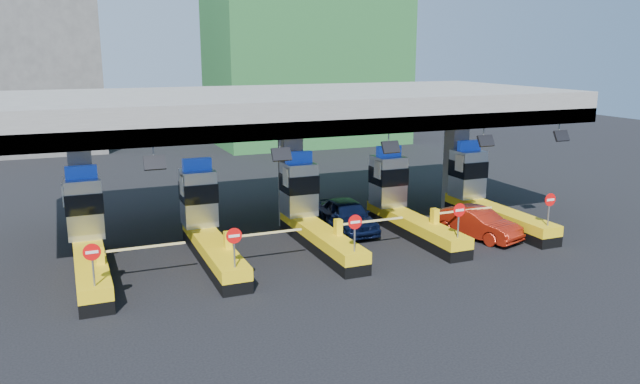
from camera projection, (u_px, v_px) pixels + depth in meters
name	position (u px, v px, depth m)	size (l,w,h in m)	color
ground	(313.00, 243.00, 29.74)	(120.00, 120.00, 0.00)	black
toll_canopy	(291.00, 109.00, 30.96)	(28.00, 12.09, 7.00)	slate
toll_lane_far_left	(87.00, 237.00, 25.96)	(4.43, 8.00, 4.16)	black
toll_lane_left	(206.00, 225.00, 27.82)	(4.43, 8.00, 4.16)	black
toll_lane_center	(310.00, 214.00, 29.68)	(4.43, 8.00, 4.16)	black
toll_lane_right	(402.00, 204.00, 31.55)	(4.43, 8.00, 4.16)	black
toll_lane_far_right	(484.00, 195.00, 33.41)	(4.43, 8.00, 4.16)	black
bg_building_concrete	(14.00, 50.00, 54.95)	(14.00, 10.00, 18.00)	#4C4C49
van	(348.00, 215.00, 31.67)	(1.92, 4.77, 1.62)	black
red_car	(477.00, 223.00, 30.47)	(1.57, 4.49, 1.48)	maroon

